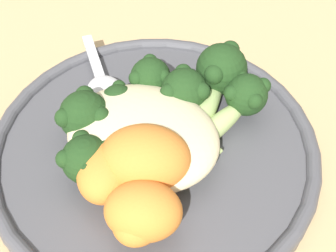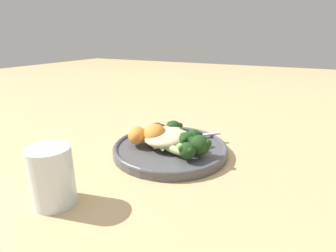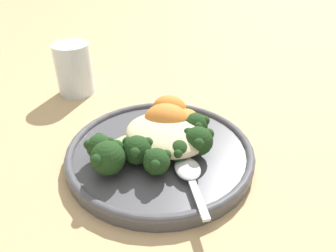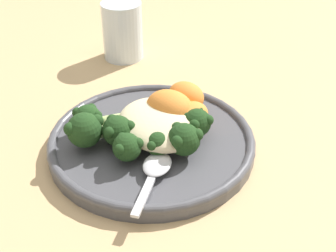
# 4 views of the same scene
# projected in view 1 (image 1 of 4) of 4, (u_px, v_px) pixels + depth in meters

# --- Properties ---
(ground_plane) EXTENTS (4.00, 4.00, 0.00)m
(ground_plane) POSITION_uv_depth(u_px,v_px,m) (144.00, 141.00, 0.40)
(ground_plane) COLOR tan
(plate) EXTENTS (0.26, 0.26, 0.02)m
(plate) POSITION_uv_depth(u_px,v_px,m) (154.00, 149.00, 0.38)
(plate) COLOR #4C4C51
(plate) RESTS_ON ground_plane
(quinoa_mound) EXTENTS (0.12, 0.10, 0.03)m
(quinoa_mound) POSITION_uv_depth(u_px,v_px,m) (143.00, 135.00, 0.35)
(quinoa_mound) COLOR beige
(quinoa_mound) RESTS_ON plate
(broccoli_stalk_0) EXTENTS (0.05, 0.10, 0.03)m
(broccoli_stalk_0) POSITION_uv_depth(u_px,v_px,m) (237.00, 104.00, 0.37)
(broccoli_stalk_0) COLOR #ADC675
(broccoli_stalk_0) RESTS_ON plate
(broccoli_stalk_1) EXTENTS (0.04, 0.13, 0.04)m
(broccoli_stalk_1) POSITION_uv_depth(u_px,v_px,m) (216.00, 82.00, 0.39)
(broccoli_stalk_1) COLOR #ADC675
(broccoli_stalk_1) RESTS_ON plate
(broccoli_stalk_2) EXTENTS (0.06, 0.09, 0.04)m
(broccoli_stalk_2) POSITION_uv_depth(u_px,v_px,m) (184.00, 101.00, 0.37)
(broccoli_stalk_2) COLOR #ADC675
(broccoli_stalk_2) RESTS_ON plate
(broccoli_stalk_3) EXTENTS (0.09, 0.09, 0.03)m
(broccoli_stalk_3) POSITION_uv_depth(u_px,v_px,m) (155.00, 89.00, 0.39)
(broccoli_stalk_3) COLOR #ADC675
(broccoli_stalk_3) RESTS_ON plate
(broccoli_stalk_4) EXTENTS (0.11, 0.05, 0.03)m
(broccoli_stalk_4) POSITION_uv_depth(u_px,v_px,m) (136.00, 116.00, 0.37)
(broccoli_stalk_4) COLOR #ADC675
(broccoli_stalk_4) RESTS_ON plate
(broccoli_stalk_5) EXTENTS (0.12, 0.04, 0.04)m
(broccoli_stalk_5) POSITION_uv_depth(u_px,v_px,m) (95.00, 120.00, 0.36)
(broccoli_stalk_5) COLOR #ADC675
(broccoli_stalk_5) RESTS_ON plate
(broccoli_stalk_6) EXTENTS (0.10, 0.08, 0.04)m
(broccoli_stalk_6) POSITION_uv_depth(u_px,v_px,m) (108.00, 159.00, 0.34)
(broccoli_stalk_6) COLOR #ADC675
(broccoli_stalk_6) RESTS_ON plate
(sweet_potato_chunk_0) EXTENTS (0.06, 0.06, 0.04)m
(sweet_potato_chunk_0) POSITION_uv_depth(u_px,v_px,m) (143.00, 211.00, 0.31)
(sweet_potato_chunk_0) COLOR orange
(sweet_potato_chunk_0) RESTS_ON plate
(sweet_potato_chunk_1) EXTENTS (0.08, 0.07, 0.05)m
(sweet_potato_chunk_1) POSITION_uv_depth(u_px,v_px,m) (145.00, 159.00, 0.33)
(sweet_potato_chunk_1) COLOR orange
(sweet_potato_chunk_1) RESTS_ON plate
(sweet_potato_chunk_2) EXTENTS (0.05, 0.06, 0.03)m
(sweet_potato_chunk_2) POSITION_uv_depth(u_px,v_px,m) (107.00, 172.00, 0.33)
(sweet_potato_chunk_2) COLOR orange
(sweet_potato_chunk_2) RESTS_ON plate
(sweet_potato_chunk_3) EXTENTS (0.04, 0.05, 0.03)m
(sweet_potato_chunk_3) POSITION_uv_depth(u_px,v_px,m) (140.00, 214.00, 0.31)
(sweet_potato_chunk_3) COLOR orange
(sweet_potato_chunk_3) RESTS_ON plate
(spoon) EXTENTS (0.09, 0.09, 0.01)m
(spoon) POSITION_uv_depth(u_px,v_px,m) (104.00, 88.00, 0.40)
(spoon) COLOR silver
(spoon) RESTS_ON plate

